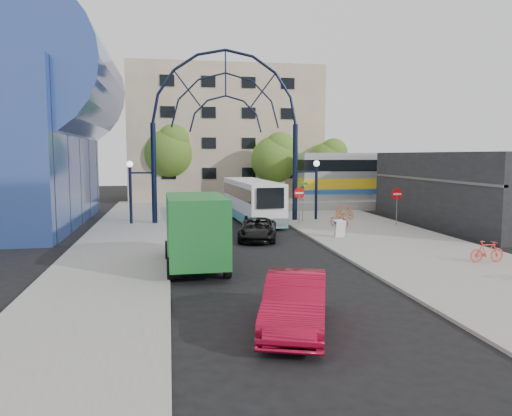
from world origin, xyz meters
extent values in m
plane|color=black|center=(0.00, 0.00, 0.00)|extent=(120.00, 120.00, 0.00)
cube|color=gray|center=(8.00, 4.00, 0.06)|extent=(8.00, 56.00, 0.12)
cube|color=gray|center=(-6.50, 6.00, 0.06)|extent=(5.00, 50.00, 0.12)
cylinder|color=black|center=(-5.00, 14.00, 3.50)|extent=(0.36, 0.36, 7.00)
cylinder|color=black|center=(5.00, 14.00, 3.50)|extent=(0.36, 0.36, 7.00)
cylinder|color=black|center=(-6.60, 14.00, 2.00)|extent=(0.20, 0.20, 4.00)
cylinder|color=black|center=(6.60, 14.00, 2.00)|extent=(0.20, 0.20, 4.00)
sphere|color=white|center=(-6.60, 14.00, 4.20)|extent=(0.44, 0.44, 0.44)
sphere|color=white|center=(6.60, 14.00, 4.20)|extent=(0.44, 0.44, 0.44)
cylinder|color=slate|center=(4.80, 12.00, 1.22)|extent=(0.06, 0.06, 2.20)
cylinder|color=red|center=(4.80, 12.00, 2.22)|extent=(0.80, 0.04, 0.80)
cube|color=white|center=(4.80, 11.97, 2.22)|extent=(0.55, 0.02, 0.12)
cylinder|color=slate|center=(11.00, 10.00, 1.22)|extent=(0.06, 0.06, 2.20)
cylinder|color=red|center=(11.00, 10.00, 2.22)|extent=(0.76, 0.04, 0.76)
cube|color=white|center=(11.00, 9.97, 2.22)|extent=(0.55, 0.02, 0.12)
cylinder|color=slate|center=(5.20, 12.60, 1.52)|extent=(0.05, 0.05, 2.80)
cube|color=#146626|center=(5.20, 12.60, 2.82)|extent=(0.70, 0.03, 0.18)
cube|color=#146626|center=(5.20, 12.60, 2.57)|extent=(0.03, 0.70, 0.18)
cube|color=white|center=(5.60, 5.80, 0.62)|extent=(0.55, 0.26, 0.99)
cube|color=white|center=(5.60, 6.15, 0.62)|extent=(0.55, 0.26, 0.99)
cube|color=#1E59A5|center=(5.60, 5.98, 0.95)|extent=(0.55, 0.42, 0.14)
cylinder|color=#314B97|center=(-12.00, 15.00, 10.00)|extent=(9.00, 16.00, 9.00)
cube|color=black|center=(16.00, 10.00, 2.50)|extent=(6.00, 16.00, 5.00)
cube|color=tan|center=(2.00, 35.00, 7.00)|extent=(20.00, 12.00, 14.00)
cube|color=gray|center=(20.00, 22.00, 0.40)|extent=(32.00, 5.00, 0.80)
cube|color=#B7B7BC|center=(20.00, 22.00, 2.90)|extent=(25.00, 3.00, 4.20)
cube|color=gold|center=(20.00, 22.00, 2.30)|extent=(25.10, 3.05, 0.90)
cube|color=black|center=(20.00, 22.00, 3.90)|extent=(25.05, 3.05, 1.00)
cube|color=#1E59A5|center=(20.00, 22.00, 1.60)|extent=(25.10, 3.05, 0.35)
cylinder|color=#382314|center=(6.00, 26.00, 1.26)|extent=(0.36, 0.36, 2.52)
sphere|color=#2C691B|center=(6.00, 26.00, 4.34)|extent=(4.48, 4.48, 4.48)
sphere|color=#2C691B|center=(6.50, 25.70, 5.46)|extent=(3.08, 3.08, 3.08)
cylinder|color=#382314|center=(-4.00, 30.00, 1.44)|extent=(0.36, 0.36, 2.88)
sphere|color=#2C691B|center=(-4.00, 30.00, 4.96)|extent=(5.12, 5.12, 5.12)
sphere|color=#2C691B|center=(-3.50, 29.70, 6.24)|extent=(3.52, 3.52, 3.52)
cylinder|color=#382314|center=(12.00, 28.00, 1.17)|extent=(0.36, 0.36, 2.34)
sphere|color=#2C691B|center=(12.00, 28.00, 4.03)|extent=(4.16, 4.16, 4.16)
sphere|color=#2C691B|center=(12.50, 27.70, 5.07)|extent=(2.86, 2.86, 2.86)
cube|color=white|center=(1.95, 14.71, 1.62)|extent=(2.92, 10.77, 2.69)
cube|color=#4EADAF|center=(1.95, 14.71, 0.51)|extent=(2.94, 10.77, 0.65)
cube|color=black|center=(1.95, 14.71, 2.18)|extent=(2.95, 10.56, 0.83)
cube|color=black|center=(2.23, 9.32, 2.13)|extent=(1.75, 0.22, 1.30)
cube|color=black|center=(1.68, 19.99, 1.48)|extent=(2.23, 0.28, 1.48)
cylinder|color=black|center=(0.63, 17.95, 0.45)|extent=(0.31, 0.90, 0.89)
cylinder|color=black|center=(2.93, 18.07, 0.45)|extent=(0.31, 0.90, 0.89)
cylinder|color=black|center=(1.00, 10.71, 0.45)|extent=(0.31, 0.90, 0.89)
cylinder|color=black|center=(3.31, 10.83, 0.45)|extent=(0.31, 0.90, 0.89)
cube|color=black|center=(-2.98, 2.06, 1.05)|extent=(2.26, 2.35, 2.11)
cube|color=black|center=(-3.01, 3.21, 1.49)|extent=(1.92, 0.14, 0.96)
cube|color=#1B692A|center=(-2.92, -0.82, 1.82)|extent=(2.40, 4.46, 2.68)
cylinder|color=black|center=(-4.08, 1.74, 0.46)|extent=(0.27, 0.93, 0.92)
cylinder|color=black|center=(-1.88, 1.79, 0.46)|extent=(0.27, 0.93, 0.92)
cylinder|color=black|center=(-3.99, -2.00, 0.46)|extent=(0.27, 0.93, 0.92)
cylinder|color=black|center=(-1.79, -1.94, 0.46)|extent=(0.27, 0.93, 0.92)
imported|color=black|center=(0.94, 6.52, 0.62)|extent=(2.99, 4.81, 1.24)
imported|color=maroon|center=(-0.60, -8.06, 0.77)|extent=(2.98, 4.94, 1.54)
imported|color=red|center=(7.01, 10.05, 0.56)|extent=(1.20, 1.79, 0.89)
imported|color=orange|center=(8.80, 14.00, 0.63)|extent=(1.29, 1.71, 1.02)
imported|color=#EA3B2E|center=(9.73, -1.53, 0.59)|extent=(1.59, 0.48, 0.95)
camera|label=1|loc=(-3.97, -21.03, 4.80)|focal=35.00mm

